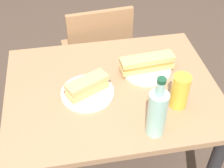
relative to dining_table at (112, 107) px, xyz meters
name	(u,v)px	position (x,y,z in m)	size (l,w,h in m)	color
dining_table	(112,107)	(0.00, 0.00, 0.00)	(0.97, 0.75, 0.73)	#997251
chair_far	(98,55)	(0.01, 0.57, -0.11)	(0.44, 0.44, 0.86)	#936B47
plate_near	(88,93)	(-0.11, -0.02, 0.14)	(0.24, 0.24, 0.01)	white
baguette_sandwich_near	(87,86)	(-0.11, -0.02, 0.18)	(0.20, 0.15, 0.07)	tan
knife_near	(79,86)	(-0.15, 0.02, 0.15)	(0.17, 0.09, 0.01)	silver
plate_far	(146,70)	(0.18, 0.09, 0.14)	(0.24, 0.24, 0.01)	silver
baguette_sandwich_far	(147,63)	(0.18, 0.09, 0.18)	(0.26, 0.09, 0.07)	tan
knife_far	(141,62)	(0.17, 0.14, 0.15)	(0.18, 0.03, 0.01)	silver
water_bottle	(157,112)	(0.12, -0.28, 0.24)	(0.08, 0.08, 0.28)	#99C6B7
beer_glass	(180,91)	(0.26, -0.16, 0.21)	(0.08, 0.08, 0.16)	gold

